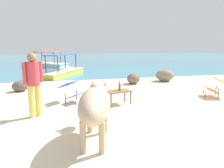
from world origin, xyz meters
The scene contains 13 objects.
sand_beach centered at (0.00, 0.00, 0.02)m, with size 18.00×14.00×0.04m, color beige.
water_surface centered at (0.00, 22.00, 0.00)m, with size 60.00×36.00×0.03m, color teal.
cow centered at (-1.44, 0.03, 0.76)m, with size 0.94×1.97×1.10m.
low_bench_table centered at (-0.39, 2.32, 0.40)m, with size 0.84×0.61×0.43m.
bottle centered at (-0.35, 2.34, 0.59)m, with size 0.07×0.07×0.30m.
deck_chair_near centered at (3.23, 2.49, 0.42)m, with size 0.93×0.85×0.68m.
deck_chair_far centered at (-1.77, 2.88, 0.42)m, with size 0.92×0.91×0.68m.
person_standing centered at (-2.74, 1.70, 0.99)m, with size 0.44×0.32×1.62m.
shore_rock_large centered at (2.93, 5.77, 0.34)m, with size 0.89×0.77×0.59m, color gray.
shore_rock_medium centered at (-3.72, 4.90, 0.25)m, with size 0.63×0.53×0.42m, color brown.
shore_rock_small centered at (1.16, 5.44, 0.29)m, with size 0.72×0.60×0.50m, color #6B5B4C.
boat_white centered at (-3.38, 14.61, 0.29)m, with size 3.55×3.25×1.29m.
boat_yellow centered at (-2.15, 9.06, 0.29)m, with size 2.81×3.77×1.29m.
Camera 1 is at (-1.94, -3.62, 1.85)m, focal length 32.87 mm.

